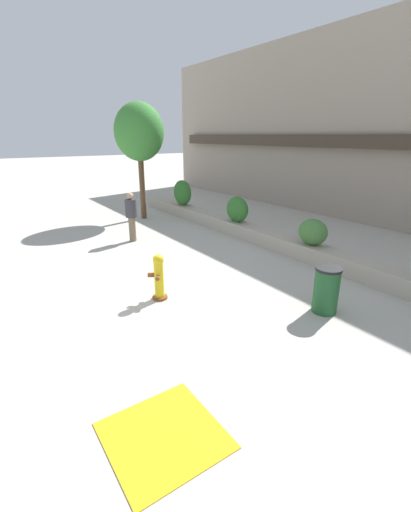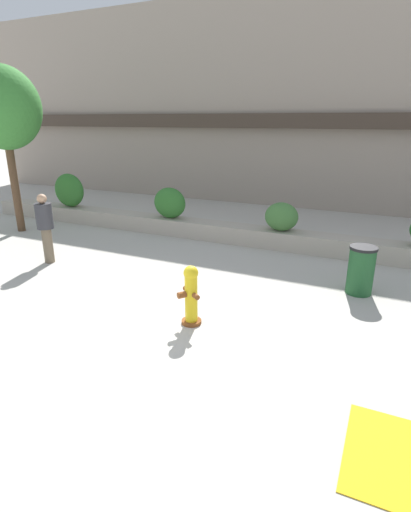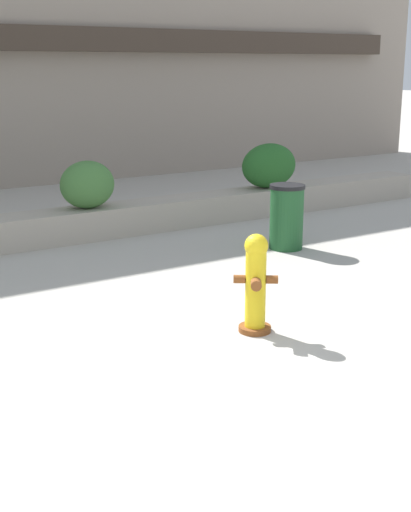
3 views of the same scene
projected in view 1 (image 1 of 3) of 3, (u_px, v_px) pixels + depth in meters
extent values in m
plane|color=#B2ADA3|center=(97.00, 288.00, 8.50)|extent=(120.00, 120.00, 0.00)
cube|color=gray|center=(387.00, 125.00, 13.56)|extent=(30.00, 1.00, 8.00)
cube|color=#3F3328|center=(374.00, 142.00, 13.41)|extent=(27.00, 0.36, 0.56)
cube|color=#ADA393|center=(272.00, 239.00, 11.61)|extent=(18.00, 0.70, 0.50)
ellipsoid|color=#2D6B28|center=(182.00, 193.00, 15.93)|extent=(1.16, 0.65, 1.15)
ellipsoid|color=#2D6B28|center=(237.00, 209.00, 12.83)|extent=(1.05, 0.60, 0.94)
ellipsoid|color=#427538|center=(313.00, 232.00, 10.11)|extent=(0.92, 0.70, 0.78)
cylinder|color=brown|center=(160.00, 297.00, 7.95)|extent=(0.49, 0.49, 0.06)
cylinder|color=gold|center=(159.00, 279.00, 7.80)|extent=(0.31, 0.31, 0.85)
sphere|color=gold|center=(158.00, 260.00, 7.65)|extent=(0.25, 0.25, 0.25)
cylinder|color=brown|center=(151.00, 275.00, 7.77)|extent=(0.17, 0.18, 0.11)
cylinder|color=brown|center=(160.00, 272.00, 7.93)|extent=(0.15, 0.15, 0.09)
cylinder|color=brown|center=(158.00, 278.00, 7.61)|extent=(0.15, 0.15, 0.09)
cylinder|color=brown|center=(142.00, 188.00, 15.27)|extent=(0.24, 0.24, 2.76)
ellipsoid|color=#387F33|center=(139.00, 132.00, 14.49)|extent=(2.29, 2.06, 2.41)
cylinder|color=brown|center=(132.00, 229.00, 12.18)|extent=(0.27, 0.27, 0.88)
cylinder|color=#333338|center=(131.00, 208.00, 11.93)|extent=(0.44, 0.44, 0.62)
sphere|color=tan|center=(130.00, 196.00, 11.79)|extent=(0.23, 0.23, 0.23)
cube|color=gold|center=(164.00, 435.00, 4.31)|extent=(1.38, 1.38, 0.01)
cylinder|color=#1E5128|center=(326.00, 291.00, 7.22)|extent=(0.52, 0.52, 0.95)
cylinder|color=black|center=(329.00, 269.00, 7.05)|extent=(0.55, 0.55, 0.06)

